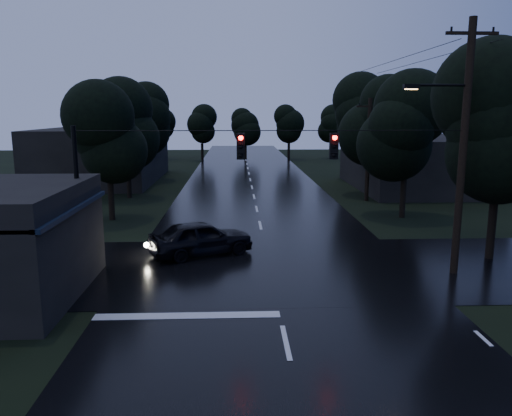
{
  "coord_description": "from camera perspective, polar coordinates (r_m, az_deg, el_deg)",
  "views": [
    {
      "loc": [
        -1.39,
        -8.23,
        6.49
      ],
      "look_at": [
        -0.54,
        12.86,
        2.43
      ],
      "focal_mm": 35.0,
      "sensor_mm": 36.0,
      "label": 1
    }
  ],
  "objects": [
    {
      "name": "main_road",
      "position": [
        38.8,
        -0.23,
        1.27
      ],
      "size": [
        12.0,
        120.0,
        0.02
      ],
      "primitive_type": "cube",
      "color": "black",
      "rests_on": "ground"
    },
    {
      "name": "cross_street",
      "position": [
        21.29,
        1.55,
        -6.86
      ],
      "size": [
        60.0,
        9.0,
        0.02
      ],
      "primitive_type": "cube",
      "color": "black",
      "rests_on": "ground"
    },
    {
      "name": "building_far_right",
      "position": [
        45.15,
        17.69,
        4.93
      ],
      "size": [
        10.0,
        14.0,
        4.4
      ],
      "primitive_type": "cube",
      "color": "black",
      "rests_on": "ground"
    },
    {
      "name": "building_far_left",
      "position": [
        50.01,
        -17.01,
        5.85
      ],
      "size": [
        10.0,
        16.0,
        5.0
      ],
      "primitive_type": "cube",
      "color": "black",
      "rests_on": "ground"
    },
    {
      "name": "utility_pole_main",
      "position": [
        21.18,
        22.4,
        6.75
      ],
      "size": [
        3.5,
        0.3,
        10.0
      ],
      "color": "black",
      "rests_on": "ground"
    },
    {
      "name": "utility_pole_far",
      "position": [
        37.59,
        12.72,
        6.65
      ],
      "size": [
        2.0,
        0.3,
        7.5
      ],
      "color": "black",
      "rests_on": "ground"
    },
    {
      "name": "anchor_pole_left",
      "position": [
        20.47,
        -19.64,
        0.44
      ],
      "size": [
        0.18,
        0.18,
        6.0
      ],
      "primitive_type": "cylinder",
      "color": "black",
      "rests_on": "ground"
    },
    {
      "name": "span_signals",
      "position": [
        19.36,
        3.49,
        7.19
      ],
      "size": [
        15.0,
        0.37,
        1.12
      ],
      "color": "black",
      "rests_on": "ground"
    },
    {
      "name": "tree_corner_near",
      "position": [
        24.1,
        26.22,
        8.62
      ],
      "size": [
        4.48,
        4.48,
        9.44
      ],
      "color": "black",
      "rests_on": "ground"
    },
    {
      "name": "tree_left_a",
      "position": [
        31.19,
        -16.61,
        8.16
      ],
      "size": [
        3.92,
        3.92,
        8.26
      ],
      "color": "black",
      "rests_on": "ground"
    },
    {
      "name": "tree_left_b",
      "position": [
        39.11,
        -14.63,
        9.27
      ],
      "size": [
        4.2,
        4.2,
        8.85
      ],
      "color": "black",
      "rests_on": "ground"
    },
    {
      "name": "tree_left_c",
      "position": [
        49.03,
        -12.87,
        10.05
      ],
      "size": [
        4.48,
        4.48,
        9.44
      ],
      "color": "black",
      "rests_on": "ground"
    },
    {
      "name": "tree_right_a",
      "position": [
        31.97,
        16.86,
        8.88
      ],
      "size": [
        4.2,
        4.2,
        8.85
      ],
      "color": "black",
      "rests_on": "ground"
    },
    {
      "name": "tree_right_b",
      "position": [
        39.78,
        13.93,
        9.87
      ],
      "size": [
        4.48,
        4.48,
        9.44
      ],
      "color": "black",
      "rests_on": "ground"
    },
    {
      "name": "tree_right_c",
      "position": [
        49.6,
        11.39,
        10.55
      ],
      "size": [
        4.76,
        4.76,
        10.03
      ],
      "color": "black",
      "rests_on": "ground"
    },
    {
      "name": "car",
      "position": [
        23.09,
        -6.29,
        -3.4
      ],
      "size": [
        5.13,
        3.74,
        1.62
      ],
      "primitive_type": "imported",
      "rotation": [
        0.0,
        0.0,
        2.01
      ],
      "color": "black",
      "rests_on": "ground"
    }
  ]
}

